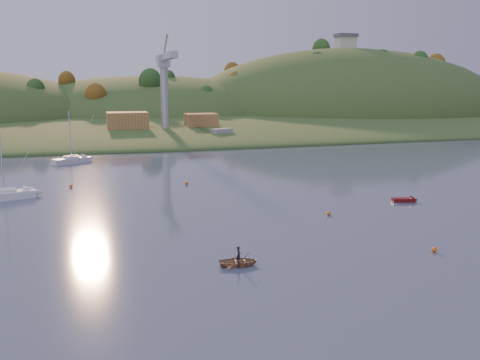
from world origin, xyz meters
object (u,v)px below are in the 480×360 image
object	(u,v)px
canoe	(239,262)
sailboat_near	(4,195)
red_tender	(408,200)
sailboat_far	(71,160)

from	to	relation	value
canoe	sailboat_near	bearing A→B (deg)	41.83
canoe	red_tender	world-z (taller)	red_tender
sailboat_near	canoe	size ratio (longest dim) A/B	3.13
sailboat_far	red_tender	bearing A→B (deg)	-75.85
sailboat_far	canoe	distance (m)	66.89
sailboat_near	canoe	world-z (taller)	sailboat_near
sailboat_far	sailboat_near	bearing A→B (deg)	-132.23
sailboat_far	canoe	bearing A→B (deg)	-105.15
sailboat_near	red_tender	bearing A→B (deg)	-34.85
sailboat_near	red_tender	xyz separation A→B (m)	(51.09, -16.32, -0.46)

